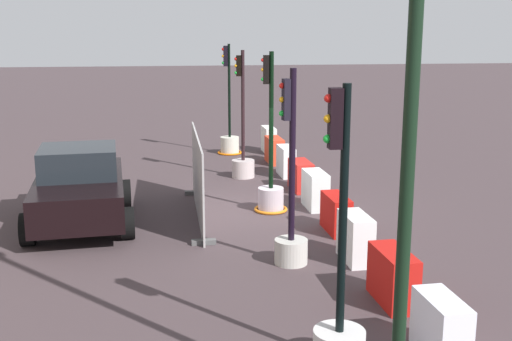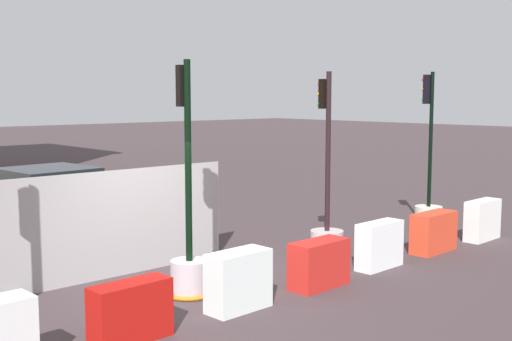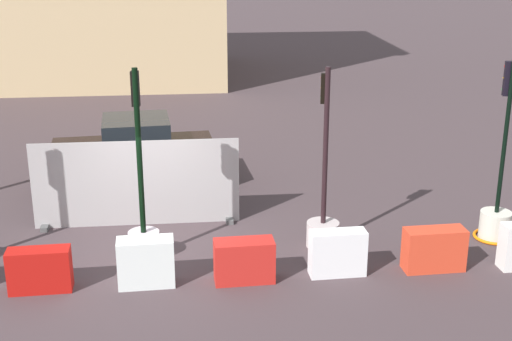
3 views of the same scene
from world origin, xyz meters
name	(u,v)px [view 3 (image 3 of 3)]	position (x,y,z in m)	size (l,w,h in m)	color
ground_plane	(148,255)	(0.00, 0.00, 0.00)	(120.00, 120.00, 0.00)	#403336
traffic_light_2	(143,229)	(-0.06, -0.12, 0.63)	(0.81, 0.81, 3.80)	#B5A6AE
traffic_light_3	(323,216)	(3.54, 0.11, 0.65)	(0.67, 0.67, 3.70)	#B6A8A7
traffic_light_4	(496,212)	(7.22, 0.13, 0.58)	(0.86, 0.86, 3.79)	beige
construction_barrier_3	(40,270)	(-1.85, -1.26, 0.40)	(1.12, 0.44, 0.80)	#B2120E
construction_barrier_4	(146,262)	(0.03, -1.24, 0.45)	(1.03, 0.49, 0.90)	silver
construction_barrier_5	(244,261)	(1.81, -1.26, 0.40)	(1.12, 0.52, 0.80)	red
construction_barrier_6	(338,253)	(3.57, -1.19, 0.44)	(1.06, 0.42, 0.88)	white
construction_barrier_7	(434,249)	(5.44, -1.16, 0.41)	(1.17, 0.49, 0.82)	red
car_black_sedan	(134,153)	(-0.49, 4.27, 0.85)	(4.18, 2.51, 1.75)	black
site_fence_panel	(137,185)	(-0.28, 1.63, 0.92)	(4.46, 0.50, 1.92)	#9F9A9A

